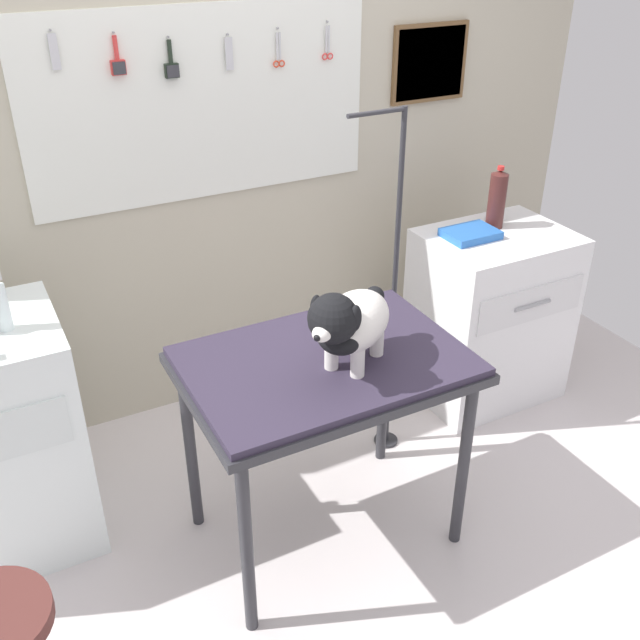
{
  "coord_description": "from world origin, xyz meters",
  "views": [
    {
      "loc": [
        -1.03,
        -1.74,
        2.2
      ],
      "look_at": [
        -0.08,
        0.09,
        1.01
      ],
      "focal_mm": 40.89,
      "sensor_mm": 36.0,
      "label": 1
    }
  ],
  "objects_px": {
    "pump_bottle_white": "(1,303)",
    "soda_bottle": "(497,199)",
    "grooming_table": "(325,377)",
    "cabinet_right": "(489,316)",
    "grooming_arm": "(392,307)",
    "dog": "(349,323)"
  },
  "relations": [
    {
      "from": "cabinet_right",
      "to": "pump_bottle_white",
      "type": "xyz_separation_m",
      "value": [
        -2.14,
        0.01,
        0.6
      ]
    },
    {
      "from": "grooming_table",
      "to": "cabinet_right",
      "type": "height_order",
      "value": "cabinet_right"
    },
    {
      "from": "grooming_arm",
      "to": "pump_bottle_white",
      "type": "distance_m",
      "value": 1.51
    },
    {
      "from": "grooming_table",
      "to": "pump_bottle_white",
      "type": "xyz_separation_m",
      "value": [
        -0.96,
        0.51,
        0.29
      ]
    },
    {
      "from": "grooming_arm",
      "to": "dog",
      "type": "distance_m",
      "value": 0.71
    },
    {
      "from": "pump_bottle_white",
      "to": "cabinet_right",
      "type": "bearing_deg",
      "value": -0.19
    },
    {
      "from": "grooming_arm",
      "to": "pump_bottle_white",
      "type": "xyz_separation_m",
      "value": [
        -1.47,
        0.15,
        0.31
      ]
    },
    {
      "from": "soda_bottle",
      "to": "pump_bottle_white",
      "type": "bearing_deg",
      "value": -177.75
    },
    {
      "from": "grooming_table",
      "to": "pump_bottle_white",
      "type": "height_order",
      "value": "pump_bottle_white"
    },
    {
      "from": "pump_bottle_white",
      "to": "soda_bottle",
      "type": "height_order",
      "value": "pump_bottle_white"
    },
    {
      "from": "soda_bottle",
      "to": "grooming_table",
      "type": "bearing_deg",
      "value": -153.92
    },
    {
      "from": "grooming_table",
      "to": "cabinet_right",
      "type": "distance_m",
      "value": 1.32
    },
    {
      "from": "pump_bottle_white",
      "to": "soda_bottle",
      "type": "relative_size",
      "value": 0.79
    },
    {
      "from": "grooming_table",
      "to": "grooming_arm",
      "type": "height_order",
      "value": "grooming_arm"
    },
    {
      "from": "grooming_arm",
      "to": "soda_bottle",
      "type": "distance_m",
      "value": 0.8
    },
    {
      "from": "cabinet_right",
      "to": "soda_bottle",
      "type": "relative_size",
      "value": 2.91
    },
    {
      "from": "cabinet_right",
      "to": "pump_bottle_white",
      "type": "height_order",
      "value": "pump_bottle_white"
    },
    {
      "from": "grooming_arm",
      "to": "dog",
      "type": "bearing_deg",
      "value": -136.12
    },
    {
      "from": "grooming_table",
      "to": "pump_bottle_white",
      "type": "bearing_deg",
      "value": 151.88
    },
    {
      "from": "grooming_table",
      "to": "dog",
      "type": "distance_m",
      "value": 0.28
    },
    {
      "from": "soda_bottle",
      "to": "cabinet_right",
      "type": "bearing_deg",
      "value": -112.44
    },
    {
      "from": "dog",
      "to": "cabinet_right",
      "type": "distance_m",
      "value": 1.41
    }
  ]
}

